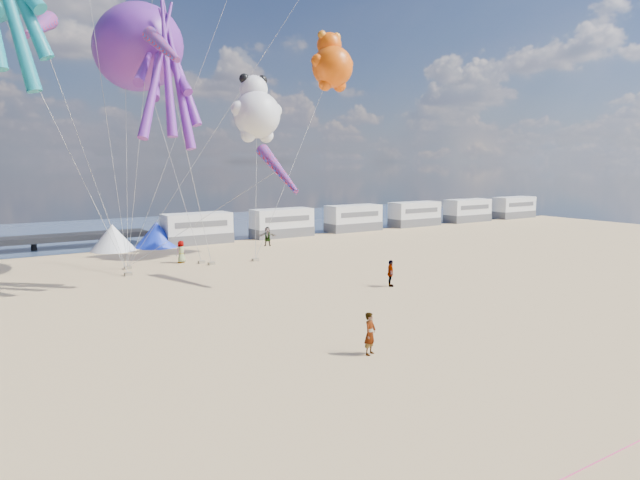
{
  "coord_description": "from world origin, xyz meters",
  "views": [
    {
      "loc": [
        -14.17,
        -12.89,
        7.96
      ],
      "look_at": [
        -1.84,
        6.0,
        4.86
      ],
      "focal_mm": 32.0,
      "sensor_mm": 36.0,
      "label": 1
    }
  ],
  "objects_px": {
    "kite_panda": "(257,115)",
    "windsock_left": "(38,27)",
    "motorhome_1": "(282,223)",
    "motorhome_5": "(514,207)",
    "motorhome_4": "(468,210)",
    "standing_person": "(370,334)",
    "kite_teddy_orange": "(332,67)",
    "motorhome_2": "(353,218)",
    "sandbag_c": "(255,260)",
    "motorhome_0": "(197,228)",
    "beachgoer_0": "(181,252)",
    "sandbag_b": "(202,262)",
    "windsock_mid": "(163,47)",
    "beachgoer_3": "(390,273)",
    "sandbag_e": "(128,268)",
    "tent_blue": "(157,234)",
    "kite_octopus_purple": "(137,48)",
    "motorhome_3": "(415,214)",
    "tent_white": "(113,237)",
    "beachgoer_4": "(267,236)",
    "sandbag_a": "(128,274)",
    "sandbag_d": "(211,263)",
    "windsock_right": "(278,170)"
  },
  "relations": [
    {
      "from": "motorhome_2",
      "to": "beachgoer_3",
      "type": "bearing_deg",
      "value": -121.9
    },
    {
      "from": "beachgoer_4",
      "to": "kite_panda",
      "type": "height_order",
      "value": "kite_panda"
    },
    {
      "from": "beachgoer_0",
      "to": "sandbag_d",
      "type": "xyz_separation_m",
      "value": [
        1.65,
        -2.16,
        -0.78
      ]
    },
    {
      "from": "motorhome_3",
      "to": "kite_panda",
      "type": "relative_size",
      "value": 1.01
    },
    {
      "from": "windsock_mid",
      "to": "beachgoer_3",
      "type": "bearing_deg",
      "value": -28.64
    },
    {
      "from": "sandbag_c",
      "to": "motorhome_1",
      "type": "bearing_deg",
      "value": 52.46
    },
    {
      "from": "motorhome_2",
      "to": "sandbag_c",
      "type": "bearing_deg",
      "value": -147.34
    },
    {
      "from": "motorhome_0",
      "to": "motorhome_3",
      "type": "relative_size",
      "value": 1.0
    },
    {
      "from": "motorhome_0",
      "to": "sandbag_e",
      "type": "xyz_separation_m",
      "value": [
        -9.3,
        -9.92,
        -1.39
      ]
    },
    {
      "from": "sandbag_a",
      "to": "sandbag_c",
      "type": "bearing_deg",
      "value": 2.49
    },
    {
      "from": "beachgoer_3",
      "to": "kite_octopus_purple",
      "type": "distance_m",
      "value": 23.44
    },
    {
      "from": "tent_white",
      "to": "beachgoer_3",
      "type": "xyz_separation_m",
      "value": [
        11.27,
        -25.28,
        -0.34
      ]
    },
    {
      "from": "standing_person",
      "to": "windsock_mid",
      "type": "height_order",
      "value": "windsock_mid"
    },
    {
      "from": "sandbag_e",
      "to": "kite_panda",
      "type": "relative_size",
      "value": 0.08
    },
    {
      "from": "tent_blue",
      "to": "kite_octopus_purple",
      "type": "distance_m",
      "value": 19.12
    },
    {
      "from": "motorhome_0",
      "to": "motorhome_5",
      "type": "relative_size",
      "value": 1.0
    },
    {
      "from": "beachgoer_3",
      "to": "motorhome_1",
      "type": "bearing_deg",
      "value": 19.96
    },
    {
      "from": "motorhome_2",
      "to": "kite_octopus_purple",
      "type": "relative_size",
      "value": 0.53
    },
    {
      "from": "motorhome_1",
      "to": "motorhome_4",
      "type": "xyz_separation_m",
      "value": [
        28.5,
        0.0,
        0.0
      ]
    },
    {
      "from": "kite_teddy_orange",
      "to": "beachgoer_4",
      "type": "bearing_deg",
      "value": 118.2
    },
    {
      "from": "sandbag_a",
      "to": "sandbag_c",
      "type": "height_order",
      "value": "same"
    },
    {
      "from": "motorhome_3",
      "to": "sandbag_b",
      "type": "bearing_deg",
      "value": -161.7
    },
    {
      "from": "motorhome_2",
      "to": "beachgoer_4",
      "type": "distance_m",
      "value": 14.85
    },
    {
      "from": "kite_panda",
      "to": "windsock_left",
      "type": "relative_size",
      "value": 1.09
    },
    {
      "from": "tent_blue",
      "to": "sandbag_b",
      "type": "distance_m",
      "value": 10.74
    },
    {
      "from": "motorhome_1",
      "to": "motorhome_5",
      "type": "relative_size",
      "value": 1.0
    },
    {
      "from": "beachgoer_0",
      "to": "motorhome_3",
      "type": "bearing_deg",
      "value": 176.48
    },
    {
      "from": "sandbag_b",
      "to": "windsock_mid",
      "type": "relative_size",
      "value": 0.1
    },
    {
      "from": "motorhome_5",
      "to": "sandbag_b",
      "type": "distance_m",
      "value": 52.41
    },
    {
      "from": "windsock_mid",
      "to": "tent_blue",
      "type": "bearing_deg",
      "value": 75.37
    },
    {
      "from": "kite_teddy_orange",
      "to": "sandbag_d",
      "type": "bearing_deg",
      "value": -175.66
    },
    {
      "from": "beachgoer_0",
      "to": "sandbag_c",
      "type": "distance_m",
      "value": 5.9
    },
    {
      "from": "windsock_left",
      "to": "tent_blue",
      "type": "bearing_deg",
      "value": 74.96
    },
    {
      "from": "tent_white",
      "to": "sandbag_e",
      "type": "relative_size",
      "value": 8.0
    },
    {
      "from": "sandbag_b",
      "to": "sandbag_c",
      "type": "relative_size",
      "value": 1.0
    },
    {
      "from": "beachgoer_3",
      "to": "sandbag_c",
      "type": "xyz_separation_m",
      "value": [
        -2.99,
        13.28,
        -0.75
      ]
    },
    {
      "from": "sandbag_c",
      "to": "windsock_mid",
      "type": "distance_m",
      "value": 18.46
    },
    {
      "from": "kite_panda",
      "to": "sandbag_c",
      "type": "bearing_deg",
      "value": -133.54
    },
    {
      "from": "kite_panda",
      "to": "windsock_left",
      "type": "height_order",
      "value": "windsock_left"
    },
    {
      "from": "beachgoer_0",
      "to": "kite_panda",
      "type": "bearing_deg",
      "value": 150.11
    },
    {
      "from": "sandbag_a",
      "to": "sandbag_d",
      "type": "height_order",
      "value": "same"
    },
    {
      "from": "motorhome_0",
      "to": "beachgoer_0",
      "type": "distance_m",
      "value": 10.76
    },
    {
      "from": "motorhome_0",
      "to": "windsock_mid",
      "type": "relative_size",
      "value": 1.27
    },
    {
      "from": "beachgoer_0",
      "to": "sandbag_b",
      "type": "height_order",
      "value": "beachgoer_0"
    },
    {
      "from": "tent_blue",
      "to": "beachgoer_0",
      "type": "xyz_separation_m",
      "value": [
        -1.01,
        -9.5,
        -0.31
      ]
    },
    {
      "from": "standing_person",
      "to": "kite_teddy_orange",
      "type": "xyz_separation_m",
      "value": [
        13.87,
        23.12,
        15.05
      ]
    },
    {
      "from": "motorhome_2",
      "to": "windsock_right",
      "type": "height_order",
      "value": "windsock_right"
    },
    {
      "from": "beachgoer_0",
      "to": "motorhome_1",
      "type": "bearing_deg",
      "value": -166.12
    },
    {
      "from": "motorhome_4",
      "to": "windsock_left",
      "type": "distance_m",
      "value": 57.23
    },
    {
      "from": "motorhome_3",
      "to": "motorhome_4",
      "type": "xyz_separation_m",
      "value": [
        9.5,
        0.0,
        0.0
      ]
    }
  ]
}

